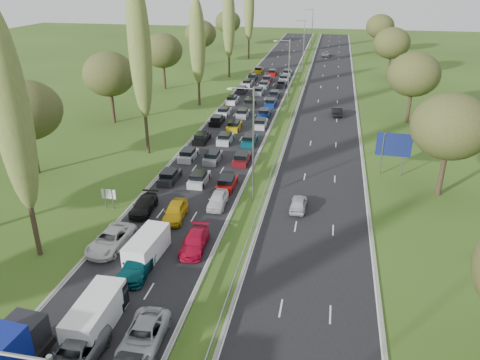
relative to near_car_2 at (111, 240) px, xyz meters
The scene contains 24 objects.
ground 49.95m from the near_car_2, 77.90° to the left, with size 260.00×260.00×0.00m, color #324A17.
near_carriageway 51.48m from the near_car_2, 85.86° to the left, with size 10.50×215.00×0.04m, color black.
far_carriageway 54.15m from the near_car_2, 71.46° to the left, with size 10.50×215.00×0.04m, color black.
central_reservation 52.40m from the near_car_2, 78.48° to the left, with size 2.36×215.00×0.32m.
lamp_columns 48.28m from the near_car_2, 77.40° to the left, with size 0.18×140.18×12.00m.
poplar_row 39.17m from the near_car_2, 98.50° to the left, with size 2.80×127.80×22.44m.
woodland_left 35.98m from the near_car_2, 117.00° to the left, with size 8.00×166.00×11.10m.
woodland_right 46.97m from the near_car_2, 49.84° to the left, with size 8.00×153.00×11.10m.
traffic_queue_fill 46.52m from the near_car_2, 85.41° to the left, with size 9.12×69.17×0.80m.
near_car_2 is the anchor object (origin of this frame).
near_car_3 6.92m from the near_car_2, 87.91° to the left, with size 1.93×4.74×1.38m, color black.
near_car_6 13.50m from the near_car_2, 73.82° to the right, with size 2.63×5.70×1.58m, color slate.
near_car_7 4.74m from the near_car_2, 38.10° to the right, with size 2.15×5.29×1.54m, color #044248.
near_car_8 7.22m from the near_car_2, 58.23° to the left, with size 1.89×4.69×1.60m, color #C79B0D.
near_car_10 12.76m from the near_car_2, 55.50° to the right, with size 2.45×5.30×1.47m, color #A0A5A9.
near_car_11 7.31m from the near_car_2, ahead, with size 1.98×4.87×1.41m, color #B30B2B.
near_car_12 11.99m from the near_car_2, 52.85° to the left, with size 1.72×4.26×1.45m, color silver.
far_car_0 18.61m from the near_car_2, 34.02° to the left, with size 1.59×3.95×1.34m, color #B4B7BE.
far_car_1 49.54m from the near_car_2, 67.53° to the left, with size 1.51×4.33×1.43m, color black.
far_car_2 107.41m from the near_car_2, 81.77° to the left, with size 2.21×4.80×1.33m, color slate.
white_van_front 10.01m from the near_car_2, 69.31° to the right, with size 2.21×5.64×2.27m.
white_van_rear 3.77m from the near_car_2, ahead, with size 2.06×5.27×2.12m.
info_sign 7.76m from the near_car_2, 116.33° to the left, with size 1.50×0.16×2.10m.
direction_sign 33.30m from the near_car_2, 40.14° to the left, with size 4.00×0.29×5.20m.
Camera 1 is at (11.87, -0.91, 22.07)m, focal length 35.00 mm.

